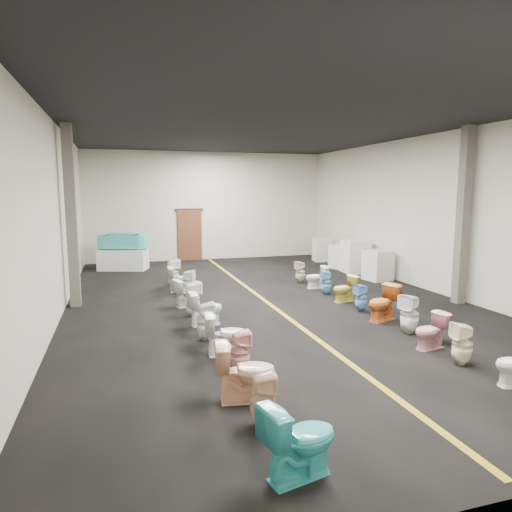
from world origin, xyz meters
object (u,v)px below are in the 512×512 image
Objects in this scene: appliance_crate_b at (356,256)px; toilet_left_3 at (240,352)px; toilet_left_1 at (263,401)px; toilet_right_2 at (462,344)px; toilet_left_9 at (188,284)px; appliance_crate_a at (378,265)px; toilet_left_0 at (299,439)px; toilet_left_5 at (205,321)px; toilet_left_6 at (205,308)px; toilet_right_3 at (431,331)px; toilet_right_9 at (316,277)px; toilet_right_10 at (300,272)px; toilet_left_7 at (192,299)px; toilet_right_7 at (345,289)px; display_table at (123,259)px; appliance_crate_c at (343,256)px; toilet_right_8 at (326,282)px; appliance_crate_d at (322,250)px; toilet_right_5 at (383,303)px; toilet_left_11 at (173,272)px; toilet_left_2 at (245,372)px; bathtub at (122,241)px; toilet_left_10 at (180,279)px; toilet_right_6 at (361,298)px; toilet_right_4 at (409,314)px; toilet_left_4 at (226,334)px; toilet_left_8 at (187,293)px.

appliance_crate_b is 9.85m from toilet_left_3.
toilet_left_1 is 3.93m from toilet_right_2.
appliance_crate_a is at bearing -60.89° from toilet_left_9.
toilet_left_0 reaches higher than toilet_left_5.
toilet_right_3 is (3.69, -2.68, -0.04)m from toilet_left_6.
toilet_right_10 reaches higher than toilet_right_9.
toilet_left_7 reaches higher than toilet_right_7.
display_table is 6.77m from toilet_right_10.
appliance_crate_a is 8.77m from toilet_left_3.
appliance_crate_c is at bearing 152.68° from toilet_right_3.
toilet_left_0 is (-6.38, -8.91, -0.07)m from appliance_crate_a.
toilet_right_8 reaches higher than toilet_right_3.
appliance_crate_d is 1.36× the size of toilet_left_1.
appliance_crate_d is 8.80m from toilet_right_5.
appliance_crate_a is 2.90m from toilet_right_8.
appliance_crate_b is 1.44× the size of toilet_left_11.
toilet_left_2 is 0.99m from toilet_left_3.
toilet_right_5 is (0.20, 2.71, 0.04)m from toilet_right_2.
toilet_right_2 is at bearing -177.99° from toilet_left_11.
toilet_right_7 reaches higher than toilet_right_9.
bathtub is 8.99m from toilet_left_5.
appliance_crate_c is 6.78m from toilet_left_10.
toilet_left_0 is at bearing -177.85° from toilet_left_5.
toilet_right_10 is at bearing -156.05° from appliance_crate_b.
toilet_right_2 is at bearing -122.41° from toilet_left_5.
toilet_left_9 is 1.10× the size of toilet_right_6.
toilet_left_10 is at bearing 8.98° from toilet_left_2.
toilet_left_0 reaches higher than toilet_right_3.
toilet_left_9 is at bearing -5.56° from toilet_left_6.
toilet_right_10 is (3.92, 4.69, -0.03)m from toilet_left_5.
toilet_left_9 is at bearing -171.52° from toilet_left_10.
toilet_left_9 is 1.12× the size of toilet_right_9.
toilet_right_10 is (-0.13, 5.49, -0.07)m from toilet_right_4.
display_table is at bearing 12.90° from toilet_left_1.
appliance_crate_d is at bearing 143.73° from toilet_right_4.
toilet_left_10 reaches higher than toilet_right_2.
toilet_right_4 is 1.83m from toilet_right_6.
toilet_right_10 is at bearing -26.24° from toilet_left_4.
toilet_right_6 is at bearing -102.35° from toilet_left_9.
toilet_left_1 is 0.93× the size of toilet_left_5.
appliance_crate_b is at bearing 138.46° from toilet_right_7.
toilet_right_3 is at bearing -107.23° from appliance_crate_c.
toilet_left_9 is at bearing -85.26° from toilet_right_9.
toilet_left_4 is 0.95× the size of toilet_left_7.
appliance_crate_d is 1.27× the size of toilet_left_6.
toilet_left_4 is (-6.30, -9.56, -0.10)m from appliance_crate_d.
toilet_left_8 is at bearing -135.94° from toilet_right_2.
appliance_crate_c is at bearing 140.33° from toilet_right_4.
appliance_crate_c reaches higher than toilet_right_6.
toilet_left_0 is 1.22× the size of toilet_right_9.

